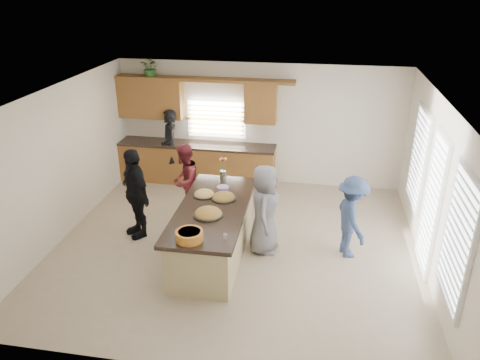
% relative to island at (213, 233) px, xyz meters
% --- Properties ---
extents(floor, '(6.50, 6.50, 0.00)m').
position_rel_island_xyz_m(floor, '(0.33, 0.38, -0.45)').
color(floor, tan).
rests_on(floor, ground).
extents(room_shell, '(6.52, 6.02, 2.81)m').
position_rel_island_xyz_m(room_shell, '(0.33, 0.38, 1.45)').
color(room_shell, silver).
rests_on(room_shell, ground).
extents(back_cabinetry, '(4.08, 0.66, 2.46)m').
position_rel_island_xyz_m(back_cabinetry, '(-1.13, 3.11, 0.46)').
color(back_cabinetry, olive).
rests_on(back_cabinetry, ground).
extents(right_wall_glazing, '(0.06, 4.00, 2.25)m').
position_rel_island_xyz_m(right_wall_glazing, '(3.55, 0.25, 0.89)').
color(right_wall_glazing, white).
rests_on(right_wall_glazing, ground).
extents(island, '(1.17, 2.71, 0.95)m').
position_rel_island_xyz_m(island, '(0.00, 0.00, 0.00)').
color(island, tan).
rests_on(island, ground).
extents(platter_front, '(0.51, 0.51, 0.20)m').
position_rel_island_xyz_m(platter_front, '(-0.01, -0.30, 0.53)').
color(platter_front, black).
rests_on(platter_front, island).
extents(platter_mid, '(0.44, 0.44, 0.18)m').
position_rel_island_xyz_m(platter_mid, '(0.12, 0.34, 0.53)').
color(platter_mid, black).
rests_on(platter_mid, island).
extents(platter_back, '(0.39, 0.39, 0.16)m').
position_rel_island_xyz_m(platter_back, '(-0.25, 0.41, 0.52)').
color(platter_back, black).
rests_on(platter_back, island).
extents(salad_bowl, '(0.41, 0.41, 0.15)m').
position_rel_island_xyz_m(salad_bowl, '(-0.10, -1.09, 0.58)').
color(salad_bowl, orange).
rests_on(salad_bowl, island).
extents(clear_cup, '(0.07, 0.07, 0.09)m').
position_rel_island_xyz_m(clear_cup, '(0.42, -0.98, 0.54)').
color(clear_cup, white).
rests_on(clear_cup, island).
extents(plate_stack, '(0.22, 0.22, 0.05)m').
position_rel_island_xyz_m(plate_stack, '(0.03, 0.73, 0.52)').
color(plate_stack, '#957DB6').
rests_on(plate_stack, island).
extents(flower_vase, '(0.14, 0.14, 0.41)m').
position_rel_island_xyz_m(flower_vase, '(-0.08, 1.25, 0.72)').
color(flower_vase, silver).
rests_on(flower_vase, island).
extents(potted_plant, '(0.54, 0.51, 0.48)m').
position_rel_island_xyz_m(potted_plant, '(-2.11, 3.20, 2.19)').
color(potted_plant, '#33712D').
rests_on(potted_plant, back_cabinetry).
extents(woman_left_back, '(0.66, 0.76, 1.76)m').
position_rel_island_xyz_m(woman_left_back, '(-1.70, 2.98, 0.43)').
color(woman_left_back, black).
rests_on(woman_left_back, ground).
extents(woman_left_mid, '(0.62, 0.78, 1.52)m').
position_rel_island_xyz_m(woman_left_mid, '(-0.90, 1.39, 0.31)').
color(woman_left_mid, maroon).
rests_on(woman_left_mid, ground).
extents(woman_left_front, '(1.01, 1.02, 1.73)m').
position_rel_island_xyz_m(woman_left_front, '(-1.58, 0.47, 0.41)').
color(woman_left_front, black).
rests_on(woman_left_front, ground).
extents(woman_right_back, '(0.81, 1.08, 1.49)m').
position_rel_island_xyz_m(woman_right_back, '(2.35, 0.44, 0.29)').
color(woman_right_back, navy).
rests_on(woman_right_back, ground).
extents(woman_right_front, '(0.52, 0.80, 1.63)m').
position_rel_island_xyz_m(woman_right_front, '(0.85, 0.33, 0.36)').
color(woman_right_front, slate).
rests_on(woman_right_front, ground).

